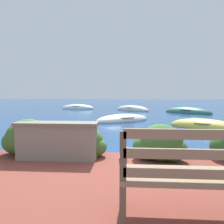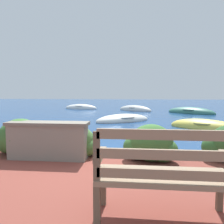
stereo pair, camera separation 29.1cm
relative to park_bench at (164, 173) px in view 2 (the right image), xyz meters
The scene contains 11 objects.
ground_plane 2.73m from the park_bench, 117.27° to the left, with size 80.00×80.00×0.00m.
park_bench is the anchor object (origin of this frame).
stone_wall 2.62m from the park_bench, 135.67° to the left, with size 1.52×0.39×0.69m.
hedge_clump_left 3.26m from the park_bench, 141.20° to the left, with size 1.06×0.76×0.72m.
hedge_clump_centre 2.52m from the park_bench, 123.75° to the left, with size 0.86×0.62×0.58m.
hedge_clump_right 1.90m from the park_bench, 89.38° to the left, with size 0.98×0.71×0.67m.
rowboat_nearest 7.38m from the park_bench, 69.63° to the left, with size 2.91×2.48×0.68m.
rowboat_mid 8.91m from the park_bench, 95.27° to the left, with size 3.13×2.67×0.65m.
rowboat_far 13.91m from the park_bench, 74.73° to the left, with size 3.40×2.94×0.76m.
rowboat_outer 15.07m from the park_bench, 90.65° to the left, with size 2.95×2.63×0.75m.
rowboat_distant 17.20m from the park_bench, 106.35° to the left, with size 3.03×1.51×0.74m.
Camera 2 is at (0.92, -4.39, 1.47)m, focal length 35.00 mm.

